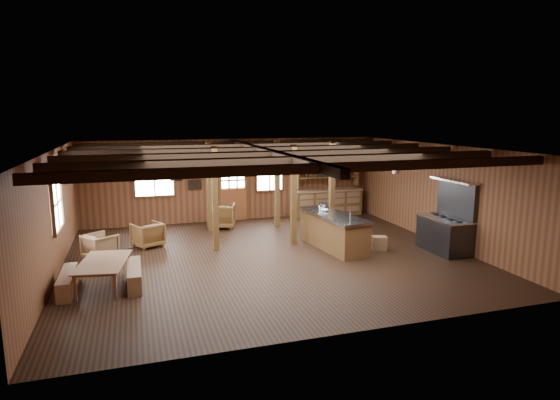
# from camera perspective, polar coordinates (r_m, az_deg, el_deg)

# --- Properties ---
(room) EXTENTS (10.04, 9.04, 2.84)m
(room) POSITION_cam_1_polar(r_m,az_deg,el_deg) (11.80, -1.35, -0.43)
(room) COLOR black
(room) RESTS_ON ground
(ceiling_joists) EXTENTS (9.80, 8.82, 0.18)m
(ceiling_joists) POSITION_cam_1_polar(r_m,az_deg,el_deg) (11.79, -1.61, 5.84)
(ceiling_joists) COLOR black
(ceiling_joists) RESTS_ON ceiling
(timber_posts) EXTENTS (3.95, 2.35, 2.80)m
(timber_posts) POSITION_cam_1_polar(r_m,az_deg,el_deg) (13.91, -1.66, 1.23)
(timber_posts) COLOR #462D14
(timber_posts) RESTS_ON floor
(back_door) EXTENTS (1.02, 0.08, 2.15)m
(back_door) POSITION_cam_1_polar(r_m,az_deg,el_deg) (16.15, -5.72, 0.60)
(back_door) COLOR brown
(back_door) RESTS_ON floor
(window_back_left) EXTENTS (1.32, 0.06, 1.32)m
(window_back_left) POSITION_cam_1_polar(r_m,az_deg,el_deg) (15.74, -15.09, 2.69)
(window_back_left) COLOR white
(window_back_left) RESTS_ON wall_back
(window_back_right) EXTENTS (1.02, 0.06, 1.32)m
(window_back_right) POSITION_cam_1_polar(r_m,az_deg,el_deg) (16.36, -1.30, 3.32)
(window_back_right) COLOR white
(window_back_right) RESTS_ON wall_back
(window_left) EXTENTS (0.14, 1.24, 1.32)m
(window_left) POSITION_cam_1_polar(r_m,az_deg,el_deg) (11.94, -25.60, -0.36)
(window_left) COLOR white
(window_left) RESTS_ON wall_back
(notice_boards) EXTENTS (1.08, 0.03, 0.90)m
(notice_boards) POSITION_cam_1_polar(r_m,az_deg,el_deg) (15.81, -11.10, 3.03)
(notice_boards) COLOR beige
(notice_boards) RESTS_ON wall_back
(back_counter) EXTENTS (2.55, 0.60, 2.45)m
(back_counter) POSITION_cam_1_polar(r_m,az_deg,el_deg) (16.97, 5.78, 0.12)
(back_counter) COLOR brown
(back_counter) RESTS_ON floor
(pendant_lamps) EXTENTS (1.86, 2.36, 0.66)m
(pendant_lamps) POSITION_cam_1_polar(r_m,az_deg,el_deg) (12.25, -12.87, 3.74)
(pendant_lamps) COLOR #303033
(pendant_lamps) RESTS_ON ceiling
(pot_rack) EXTENTS (0.41, 3.00, 0.45)m
(pot_rack) POSITION_cam_1_polar(r_m,az_deg,el_deg) (13.19, 10.37, 4.36)
(pot_rack) COLOR #303033
(pot_rack) RESTS_ON ceiling
(kitchen_island) EXTENTS (1.19, 2.59, 1.20)m
(kitchen_island) POSITION_cam_1_polar(r_m,az_deg,el_deg) (12.89, 6.54, -3.76)
(kitchen_island) COLOR brown
(kitchen_island) RESTS_ON floor
(step_stool) EXTENTS (0.50, 0.42, 0.38)m
(step_stool) POSITION_cam_1_polar(r_m,az_deg,el_deg) (12.94, 11.99, -5.19)
(step_stool) COLOR brown
(step_stool) RESTS_ON floor
(commercial_range) EXTENTS (0.80, 1.57, 1.93)m
(commercial_range) POSITION_cam_1_polar(r_m,az_deg,el_deg) (13.22, 19.63, -3.28)
(commercial_range) COLOR #303033
(commercial_range) RESTS_ON floor
(dining_table) EXTENTS (1.18, 1.77, 0.58)m
(dining_table) POSITION_cam_1_polar(r_m,az_deg,el_deg) (10.65, -20.49, -8.49)
(dining_table) COLOR brown
(dining_table) RESTS_ON floor
(bench_wall) EXTENTS (0.27, 1.45, 0.40)m
(bench_wall) POSITION_cam_1_polar(r_m,az_deg,el_deg) (10.76, -24.49, -9.10)
(bench_wall) COLOR brown
(bench_wall) RESTS_ON floor
(bench_aisle) EXTENTS (0.28, 1.51, 0.42)m
(bench_aisle) POSITION_cam_1_polar(r_m,az_deg,el_deg) (10.66, -17.32, -8.75)
(bench_aisle) COLOR brown
(bench_aisle) RESTS_ON floor
(armchair_a) EXTENTS (0.97, 0.98, 0.67)m
(armchair_a) POSITION_cam_1_polar(r_m,az_deg,el_deg) (13.47, -15.83, -4.10)
(armchair_a) COLOR brown
(armchair_a) RESTS_ON floor
(armchair_b) EXTENTS (1.04, 1.06, 0.78)m
(armchair_b) POSITION_cam_1_polar(r_m,az_deg,el_deg) (15.20, -7.16, -1.93)
(armchair_b) COLOR brown
(armchair_b) RESTS_ON floor
(armchair_c) EXTENTS (0.99, 0.99, 0.65)m
(armchair_c) POSITION_cam_1_polar(r_m,az_deg,el_deg) (12.73, -21.04, -5.29)
(armchair_c) COLOR brown
(armchair_c) RESTS_ON floor
(counter_pot) EXTENTS (0.28, 0.28, 0.17)m
(counter_pot) POSITION_cam_1_polar(r_m,az_deg,el_deg) (13.49, 5.35, -0.73)
(counter_pot) COLOR #B7B9BE
(counter_pot) RESTS_ON kitchen_island
(bowl) EXTENTS (0.32, 0.32, 0.06)m
(bowl) POSITION_cam_1_polar(r_m,az_deg,el_deg) (13.13, 5.41, -1.27)
(bowl) COLOR silver
(bowl) RESTS_ON kitchen_island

